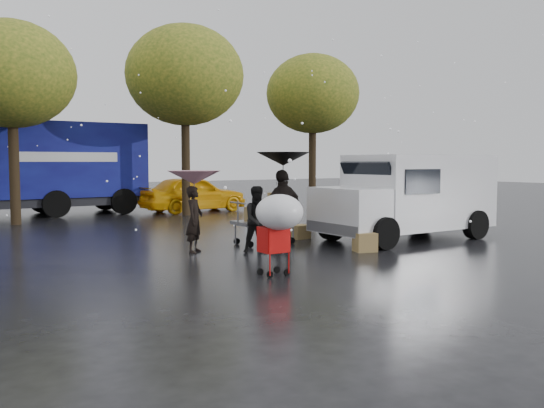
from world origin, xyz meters
TOP-DOWN VIEW (x-y plane):
  - ground at (0.00, 0.00)m, footprint 90.00×90.00m
  - person_pink at (-1.16, 1.65)m, footprint 0.64×0.63m
  - person_middle at (-0.02, 0.79)m, footprint 0.85×0.73m
  - person_black at (0.50, 0.58)m, footprint 1.12×0.54m
  - umbrella_pink at (-1.16, 1.65)m, footprint 1.19×1.19m
  - umbrella_black at (0.50, 0.58)m, footprint 1.19×1.19m
  - vendor_cart at (0.91, 1.86)m, footprint 1.52×0.80m
  - shopping_cart at (-1.13, -1.65)m, footprint 0.84×0.84m
  - white_van at (4.50, 0.58)m, footprint 4.91×2.18m
  - blue_truck at (-2.19, 12.86)m, footprint 8.30×2.60m
  - box_ground_near at (2.10, -0.36)m, footprint 0.57×0.51m
  - box_ground_far at (2.15, 2.20)m, footprint 0.49×0.40m
  - yellow_taxi at (3.37, 11.18)m, footprint 4.37×1.90m
  - tree_row at (-0.47, 10.00)m, footprint 21.60×4.40m

SIDE VIEW (x-z plane):
  - ground at x=0.00m, z-range 0.00..0.00m
  - box_ground_far at x=2.15m, z-range 0.00..0.37m
  - box_ground_near at x=2.10m, z-range 0.00..0.43m
  - vendor_cart at x=0.91m, z-range 0.09..1.36m
  - yellow_taxi at x=3.37m, z-range 0.00..1.47m
  - person_pink at x=-1.16m, z-range 0.00..1.49m
  - person_middle at x=-0.02m, z-range 0.00..1.49m
  - person_black at x=0.50m, z-range 0.00..1.86m
  - shopping_cart at x=-1.13m, z-range 0.33..1.80m
  - white_van at x=4.50m, z-range 0.06..2.26m
  - umbrella_pink at x=-1.16m, z-range 0.76..2.59m
  - blue_truck at x=-2.19m, z-range 0.01..3.51m
  - umbrella_black at x=0.50m, z-range 0.97..3.21m
  - tree_row at x=-0.47m, z-range 1.46..8.58m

